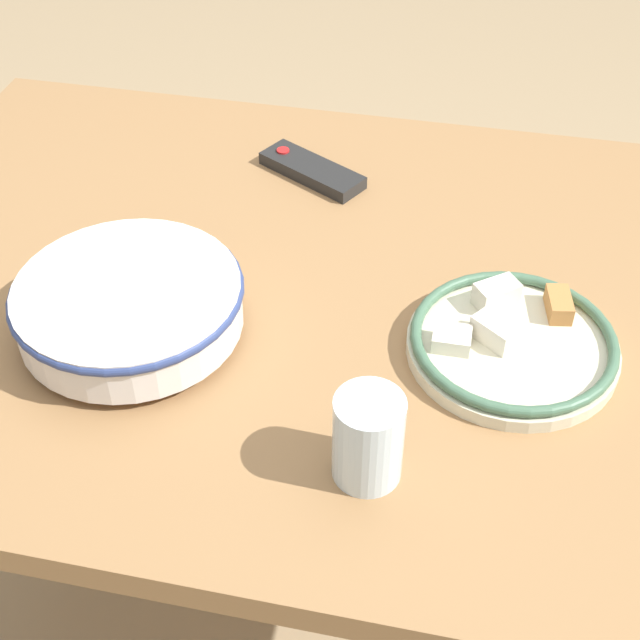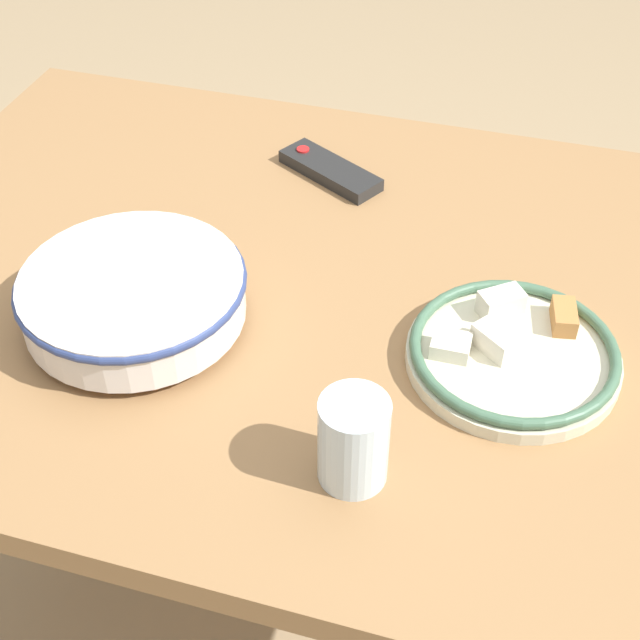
% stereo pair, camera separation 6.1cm
% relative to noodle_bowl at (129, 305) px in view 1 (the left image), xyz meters
% --- Properties ---
extents(ground_plane, '(8.00, 8.00, 0.00)m').
position_rel_noodle_bowl_xyz_m(ground_plane, '(0.19, 0.13, -0.80)').
color(ground_plane, '#9E8460').
extents(dining_table, '(1.29, 0.93, 0.76)m').
position_rel_noodle_bowl_xyz_m(dining_table, '(0.19, 0.13, -0.13)').
color(dining_table, olive).
rests_on(dining_table, ground_plane).
extents(noodle_bowl, '(0.29, 0.29, 0.07)m').
position_rel_noodle_bowl_xyz_m(noodle_bowl, '(0.00, 0.00, 0.00)').
color(noodle_bowl, silver).
rests_on(noodle_bowl, dining_table).
extents(food_plate, '(0.26, 0.26, 0.05)m').
position_rel_noodle_bowl_xyz_m(food_plate, '(0.47, 0.06, -0.03)').
color(food_plate, beige).
rests_on(food_plate, dining_table).
extents(tv_remote, '(0.18, 0.13, 0.02)m').
position_rel_noodle_bowl_xyz_m(tv_remote, '(0.14, 0.39, -0.03)').
color(tv_remote, black).
rests_on(tv_remote, dining_table).
extents(drinking_glass, '(0.08, 0.08, 0.11)m').
position_rel_noodle_bowl_xyz_m(drinking_glass, '(0.33, -0.16, 0.01)').
color(drinking_glass, silver).
rests_on(drinking_glass, dining_table).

